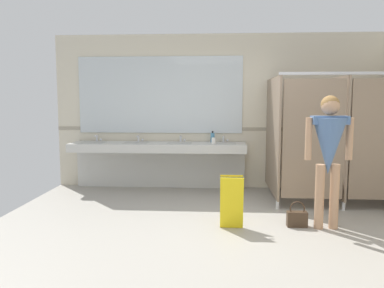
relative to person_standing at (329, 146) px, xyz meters
name	(u,v)px	position (x,y,z in m)	size (l,w,h in m)	color
ground_plane	(231,237)	(-1.16, -0.23, -1.07)	(6.11, 5.43, 0.10)	#9E998E
wall_back	(227,112)	(-1.16, 2.24, 0.33)	(6.11, 0.12, 2.70)	beige
wall_back_tile_band	(227,129)	(-1.16, 2.18, 0.03)	(6.11, 0.01, 0.06)	#9E937F
vanity_counter	(159,154)	(-2.35, 1.95, -0.40)	(3.00, 0.59, 0.94)	silver
mirror_panel	(160,95)	(-2.35, 2.17, 0.63)	(2.90, 0.02, 1.34)	silver
bathroom_stalls	(337,136)	(0.47, 1.27, 0.00)	(1.92, 1.40, 1.94)	#84705B
person_standing	(329,146)	(0.00, 0.00, 0.00)	(0.57, 0.43, 1.61)	tan
handbag	(297,218)	(-0.34, 0.05, -0.91)	(0.24, 0.12, 0.32)	#3F2D1E
soap_dispenser	(213,137)	(-1.41, 2.04, -0.11)	(0.07, 0.07, 0.20)	teal
paper_cup	(214,141)	(-1.39, 1.77, -0.14)	(0.07, 0.07, 0.11)	white
wet_floor_sign	(232,201)	(-1.15, -0.06, -0.69)	(0.28, 0.19, 0.64)	yellow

